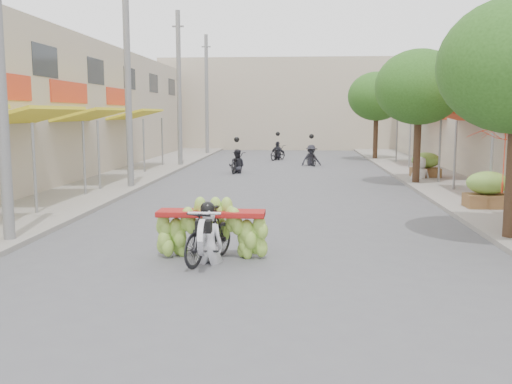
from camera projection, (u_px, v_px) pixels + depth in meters
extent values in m
plane|color=#515156|center=(247.00, 293.00, 8.92)|extent=(120.00, 120.00, 0.00)
cube|color=gray|center=(115.00, 178.00, 24.24)|extent=(4.00, 60.00, 0.12)
cube|color=gray|center=(450.00, 181.00, 23.23)|extent=(4.00, 60.00, 0.12)
cylinder|color=slate|center=(8.00, 176.00, 13.95)|extent=(0.08, 0.08, 2.55)
cube|color=gold|center=(33.00, 115.00, 16.97)|extent=(1.77, 4.00, 0.53)
cylinder|color=slate|center=(34.00, 170.00, 15.33)|extent=(0.08, 0.08, 2.55)
cylinder|color=slate|center=(84.00, 160.00, 18.89)|extent=(0.08, 0.08, 2.55)
cube|color=red|center=(3.00, 86.00, 16.91)|extent=(0.10, 3.50, 0.80)
cube|color=gold|center=(93.00, 115.00, 21.91)|extent=(1.77, 4.00, 0.53)
cylinder|color=slate|center=(99.00, 156.00, 20.27)|extent=(0.08, 0.08, 2.55)
cylinder|color=slate|center=(128.00, 150.00, 23.83)|extent=(0.08, 0.08, 2.55)
cube|color=red|center=(69.00, 92.00, 21.85)|extent=(0.10, 3.50, 0.80)
cube|color=gold|center=(136.00, 114.00, 27.83)|extent=(1.77, 4.00, 0.53)
cylinder|color=slate|center=(144.00, 147.00, 26.20)|extent=(0.08, 0.08, 2.55)
cylinder|color=slate|center=(162.00, 143.00, 29.75)|extent=(0.08, 0.08, 2.55)
cube|color=red|center=(118.00, 97.00, 27.78)|extent=(0.10, 3.50, 0.80)
cube|color=#1E2328|center=(45.00, 61.00, 19.74)|extent=(0.08, 2.00, 1.10)
cube|color=#1E2328|center=(95.00, 71.00, 24.68)|extent=(0.08, 2.00, 1.10)
cube|color=#1E2328|center=(129.00, 78.00, 29.62)|extent=(0.08, 2.00, 1.10)
cube|color=#1E2328|center=(153.00, 83.00, 34.56)|extent=(0.08, 2.00, 1.10)
cube|color=#1E2328|center=(171.00, 87.00, 39.50)|extent=(0.08, 2.00, 1.10)
cube|color=red|center=(500.00, 115.00, 17.91)|extent=(1.77, 4.20, 0.53)
cylinder|color=slate|center=(491.00, 167.00, 16.29)|extent=(0.08, 0.08, 2.55)
cylinder|color=slate|center=(455.00, 157.00, 20.05)|extent=(0.08, 0.08, 2.55)
cube|color=red|center=(450.00, 114.00, 23.84)|extent=(1.77, 4.20, 0.53)
cylinder|color=slate|center=(440.00, 153.00, 22.22)|extent=(0.08, 0.08, 2.55)
cylinder|color=slate|center=(419.00, 147.00, 25.98)|extent=(0.08, 0.08, 2.55)
cube|color=red|center=(420.00, 114.00, 29.77)|extent=(1.77, 4.20, 0.53)
cylinder|color=slate|center=(410.00, 144.00, 28.15)|extent=(0.08, 0.08, 2.55)
cylinder|color=slate|center=(397.00, 141.00, 31.90)|extent=(0.08, 0.08, 2.55)
cube|color=#B4A58E|center=(289.00, 105.00, 45.98)|extent=(20.00, 6.00, 7.00)
cylinder|color=slate|center=(128.00, 80.00, 20.62)|extent=(0.24, 0.24, 8.00)
cylinder|color=slate|center=(179.00, 90.00, 29.51)|extent=(0.24, 0.24, 8.00)
cube|color=slate|center=(178.00, 26.00, 29.07)|extent=(0.60, 0.08, 0.08)
cylinder|color=slate|center=(207.00, 95.00, 38.40)|extent=(0.24, 0.24, 8.00)
cube|color=slate|center=(206.00, 47.00, 37.97)|extent=(0.60, 0.08, 0.08)
cylinder|color=#3A2719|center=(417.00, 144.00, 22.14)|extent=(0.28, 0.28, 3.20)
ellipsoid|color=#2A5B1A|center=(419.00, 87.00, 21.84)|extent=(3.40, 3.40, 2.90)
cylinder|color=#3A2719|center=(376.00, 134.00, 34.00)|extent=(0.28, 0.28, 3.20)
ellipsoid|color=#2A5B1A|center=(377.00, 96.00, 33.70)|extent=(3.40, 3.40, 2.90)
cube|color=brown|center=(487.00, 199.00, 16.33)|extent=(1.20, 0.80, 0.50)
ellipsoid|color=#709E3B|center=(488.00, 179.00, 16.25)|extent=(1.20, 0.88, 0.66)
cube|color=brown|center=(425.00, 171.00, 24.23)|extent=(1.20, 0.80, 0.50)
ellipsoid|color=#709E3B|center=(426.00, 157.00, 24.15)|extent=(1.20, 0.88, 0.66)
imported|color=black|center=(209.00, 235.00, 10.74)|extent=(1.11, 1.85, 1.05)
cylinder|color=silver|center=(203.00, 237.00, 10.09)|extent=(0.10, 0.66, 0.66)
cube|color=black|center=(204.00, 226.00, 10.16)|extent=(0.28, 0.22, 0.22)
cylinder|color=silver|center=(204.00, 213.00, 10.23)|extent=(0.60, 0.05, 0.05)
cube|color=maroon|center=(211.00, 213.00, 11.04)|extent=(2.08, 0.55, 0.10)
imported|color=silver|center=(208.00, 207.00, 10.62)|extent=(0.55, 0.41, 1.53)
sphere|color=black|center=(207.00, 168.00, 10.49)|extent=(0.28, 0.28, 0.28)
imported|color=red|center=(507.00, 124.00, 14.92)|extent=(2.37, 2.37, 1.83)
imported|color=silver|center=(421.00, 157.00, 23.53)|extent=(0.96, 0.66, 1.80)
imported|color=black|center=(237.00, 163.00, 26.87)|extent=(0.89, 1.77, 0.95)
imported|color=#23232A|center=(237.00, 149.00, 26.78)|extent=(0.86, 0.60, 1.65)
sphere|color=black|center=(237.00, 140.00, 26.72)|extent=(0.26, 0.26, 0.26)
imported|color=black|center=(311.00, 156.00, 30.60)|extent=(0.92, 1.76, 1.00)
imported|color=#23232A|center=(311.00, 145.00, 30.51)|extent=(1.17, 0.82, 1.65)
sphere|color=black|center=(311.00, 136.00, 30.45)|extent=(0.26, 0.26, 0.26)
imported|color=black|center=(278.00, 153.00, 34.28)|extent=(1.24, 1.69, 0.89)
imported|color=#23232A|center=(278.00, 141.00, 34.19)|extent=(1.11, 0.92, 1.65)
sphere|color=black|center=(278.00, 134.00, 34.13)|extent=(0.26, 0.26, 0.26)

